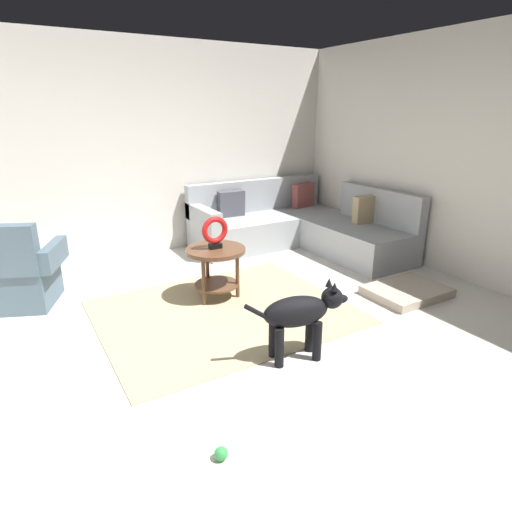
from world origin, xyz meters
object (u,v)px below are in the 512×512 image
object	(u,v)px
dog_bed_mat	(407,291)
sectional_couch	(300,227)
armchair	(18,276)
torus_sculpture	(215,232)
dog_toy_ball	(221,454)
side_table	(216,260)
dog	(301,314)
dog_toy_rope	(302,316)

from	to	relation	value
dog_bed_mat	sectional_couch	bearing A→B (deg)	89.64
sectional_couch	armchair	distance (m)	3.51
torus_sculpture	dog_toy_ball	world-z (taller)	torus_sculpture
side_table	dog_toy_ball	bearing A→B (deg)	-115.02
side_table	dog_bed_mat	bearing A→B (deg)	-28.88
dog	dog_toy_ball	world-z (taller)	dog
dog_toy_rope	torus_sculpture	bearing A→B (deg)	120.22
sectional_couch	torus_sculpture	world-z (taller)	sectional_couch
torus_sculpture	dog_toy_ball	size ratio (longest dim) A/B	4.15
dog	dog_toy_ball	xyz separation A→B (m)	(-1.00, -0.63, -0.34)
torus_sculpture	dog_toy_ball	bearing A→B (deg)	-115.02
dog_bed_mat	dog	size ratio (longest dim) A/B	0.95
dog_bed_mat	dog_toy_rope	size ratio (longest dim) A/B	5.28
sectional_couch	dog_toy_ball	bearing A→B (deg)	-132.13
armchair	dog_toy_ball	bearing A→B (deg)	-50.66
sectional_couch	torus_sculpture	distance (m)	2.05
sectional_couch	armchair	bearing A→B (deg)	-177.19
sectional_couch	dog	world-z (taller)	sectional_couch
sectional_couch	dog_toy_ball	distance (m)	4.01
torus_sculpture	dog_toy_rope	size ratio (longest dim) A/B	2.15
sectional_couch	dog_toy_rope	distance (m)	2.22
armchair	dog_toy_ball	world-z (taller)	armchair
armchair	dog_bed_mat	xyz separation A→B (m)	(3.49, -1.76, -0.28)
side_table	dog_toy_rope	world-z (taller)	side_table
sectional_couch	dog_toy_ball	xyz separation A→B (m)	(-2.68, -2.97, -0.25)
dog_bed_mat	dog_toy_rope	xyz separation A→B (m)	(-1.26, 0.13, -0.02)
sectional_couch	dog	distance (m)	2.88
dog	side_table	bearing A→B (deg)	-164.39
armchair	dog_toy_rope	xyz separation A→B (m)	(2.24, -1.64, -0.30)
side_table	dog_toy_ball	world-z (taller)	side_table
dog	dog_toy_ball	distance (m)	1.23
dog	dog_toy_rope	world-z (taller)	dog
dog	dog_toy_ball	bearing A→B (deg)	-44.93
torus_sculpture	dog	world-z (taller)	torus_sculpture
dog	dog_toy_rope	bearing A→B (deg)	154.38
side_table	dog	distance (m)	1.36
armchair	side_table	size ratio (longest dim) A/B	1.62
sectional_couch	torus_sculpture	size ratio (longest dim) A/B	6.90
side_table	dog	world-z (taller)	dog
dog_toy_ball	dog_bed_mat	bearing A→B (deg)	21.11
dog	dog_toy_rope	distance (m)	0.76
sectional_couch	side_table	size ratio (longest dim) A/B	3.75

